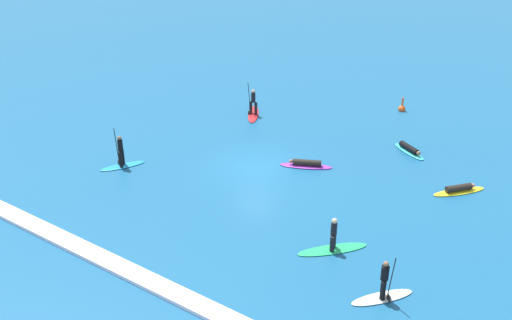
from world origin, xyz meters
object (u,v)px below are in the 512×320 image
surfer_on_red_board (253,109)px  marker_buoy (402,108)px  surfer_on_blue_board (122,158)px  surfer_on_green_board (333,243)px  surfer_on_yellow_board (459,189)px  surfer_on_white_board (383,289)px  surfer_on_purple_board (306,164)px  surfer_on_teal_board (409,150)px

surfer_on_red_board → marker_buoy: surfer_on_red_board is taller
surfer_on_blue_board → surfer_on_green_board: bearing=118.2°
surfer_on_yellow_board → surfer_on_blue_board: bearing=155.7°
surfer_on_white_board → surfer_on_blue_board: 16.85m
surfer_on_white_board → surfer_on_purple_board: surfer_on_white_board is taller
surfer_on_white_board → surfer_on_purple_board: bearing=83.5°
surfer_on_purple_board → surfer_on_blue_board: 10.36m
surfer_on_purple_board → surfer_on_green_board: 7.93m
surfer_on_white_board → marker_buoy: surfer_on_white_board is taller
surfer_on_white_board → surfer_on_teal_board: (-4.00, 12.95, -0.32)m
surfer_on_purple_board → surfer_on_green_board: size_ratio=1.01×
surfer_on_purple_board → surfer_on_yellow_board: (8.01, 2.04, 0.00)m
surfer_on_purple_board → surfer_on_green_board: (4.94, -6.20, 0.22)m
surfer_on_teal_board → marker_buoy: (-2.79, 5.69, -0.02)m
marker_buoy → surfer_on_yellow_board: bearing=-52.2°
surfer_on_teal_board → surfer_on_blue_board: size_ratio=0.97×
surfer_on_red_board → marker_buoy: bearing=97.7°
surfer_on_yellow_board → surfer_on_red_board: (-14.63, 2.36, 0.25)m
surfer_on_teal_board → surfer_on_red_board: (-10.75, -0.56, 0.24)m
surfer_on_teal_board → marker_buoy: size_ratio=2.29×
surfer_on_white_board → surfer_on_yellow_board: (-0.12, 10.03, -0.33)m
surfer_on_teal_board → surfer_on_green_board: 11.19m
surfer_on_purple_board → surfer_on_white_board: bearing=109.3°
surfer_on_teal_board → marker_buoy: marker_buoy is taller
surfer_on_purple_board → surfer_on_red_board: size_ratio=1.05×
surfer_on_white_board → surfer_on_teal_board: bearing=55.2°
surfer_on_yellow_board → marker_buoy: size_ratio=2.50×
surfer_on_purple_board → surfer_on_teal_board: 6.45m
surfer_on_red_board → surfer_on_teal_board: bearing=62.5°
surfer_on_green_board → surfer_on_white_board: bearing=-77.0°
surfer_on_purple_board → surfer_on_yellow_board: surfer_on_yellow_board is taller
surfer_on_green_board → marker_buoy: 17.23m
surfer_on_blue_board → surfer_on_purple_board: bearing=153.9°
surfer_on_green_board → surfer_on_red_board: surfer_on_red_board is taller
surfer_on_white_board → marker_buoy: (-6.80, 18.64, -0.33)m
surfer_on_purple_board → surfer_on_yellow_board: size_ratio=1.10×
surfer_on_white_board → surfer_on_red_board: size_ratio=0.90×
surfer_on_teal_board → surfer_on_blue_board: 16.65m
surfer_on_blue_board → marker_buoy: size_ratio=2.36×
marker_buoy → surfer_on_green_board: bearing=-77.9°
surfer_on_white_board → surfer_on_red_board: bearing=88.0°
surfer_on_yellow_board → surfer_on_red_board: surfer_on_red_board is taller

